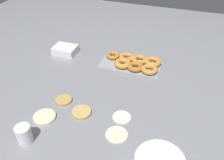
# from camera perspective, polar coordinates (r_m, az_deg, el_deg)

# --- Properties ---
(ground_plane) EXTENTS (3.00, 3.00, 0.00)m
(ground_plane) POSITION_cam_1_polar(r_m,az_deg,el_deg) (1.29, -3.56, -4.23)
(ground_plane) COLOR gray
(pancake_0) EXTENTS (0.10, 0.10, 0.01)m
(pancake_0) POSITION_cam_1_polar(r_m,az_deg,el_deg) (1.20, -7.36, -7.71)
(pancake_0) COLOR tan
(pancake_0) RESTS_ON ground_plane
(pancake_1) EXTENTS (0.10, 0.10, 0.01)m
(pancake_1) POSITION_cam_1_polar(r_m,az_deg,el_deg) (1.10, 1.14, -12.91)
(pancake_1) COLOR beige
(pancake_1) RESTS_ON ground_plane
(pancake_2) EXTENTS (0.09, 0.09, 0.01)m
(pancake_2) POSITION_cam_1_polar(r_m,az_deg,el_deg) (1.18, 2.36, -8.87)
(pancake_2) COLOR silver
(pancake_2) RESTS_ON ground_plane
(pancake_3) EXTENTS (0.09, 0.09, 0.01)m
(pancake_3) POSITION_cam_1_polar(r_m,az_deg,el_deg) (1.29, -11.54, -4.77)
(pancake_3) COLOR tan
(pancake_3) RESTS_ON ground_plane
(pancake_4) EXTENTS (0.11, 0.11, 0.01)m
(pancake_4) POSITION_cam_1_polar(r_m,az_deg,el_deg) (1.22, -15.92, -8.56)
(pancake_4) COLOR beige
(pancake_4) RESTS_ON ground_plane
(donut_tray) EXTENTS (0.39, 0.21, 0.04)m
(donut_tray) POSITION_cam_1_polar(r_m,az_deg,el_deg) (1.54, 5.39, 4.20)
(donut_tray) COLOR #93969B
(donut_tray) RESTS_ON ground_plane
(container_stack) EXTENTS (0.16, 0.12, 0.05)m
(container_stack) POSITION_cam_1_polar(r_m,az_deg,el_deg) (1.69, -11.19, 7.13)
(container_stack) COLOR white
(container_stack) RESTS_ON ground_plane
(paper_cup) EXTENTS (0.07, 0.07, 0.09)m
(paper_cup) POSITION_cam_1_polar(r_m,az_deg,el_deg) (1.12, -20.40, -12.17)
(paper_cup) COLOR white
(paper_cup) RESTS_ON ground_plane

